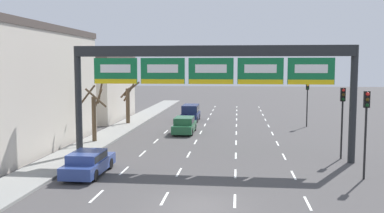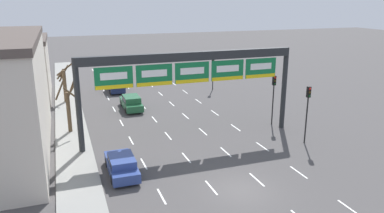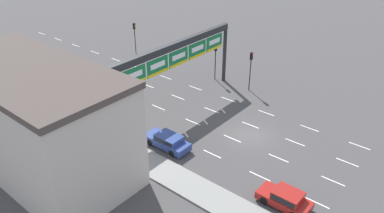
# 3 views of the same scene
# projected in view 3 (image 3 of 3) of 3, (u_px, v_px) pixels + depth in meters

# --- Properties ---
(ground_plane) EXTENTS (220.00, 220.00, 0.00)m
(ground_plane) POSITION_uv_depth(u_px,v_px,m) (250.00, 135.00, 36.99)
(ground_plane) COLOR #474444
(sidewalk_left) EXTENTS (2.80, 110.00, 0.15)m
(sidewalk_left) POSITION_uv_depth(u_px,v_px,m) (187.00, 184.00, 30.41)
(sidewalk_left) COLOR gray
(sidewalk_left) RESTS_ON ground_plane
(lane_dashes) EXTENTS (10.02, 67.00, 0.01)m
(lane_dashes) POSITION_uv_depth(u_px,v_px,m) (153.00, 96.00, 44.54)
(lane_dashes) COLOR white
(lane_dashes) RESTS_ON ground_plane
(sign_gantry) EXTENTS (18.55, 0.70, 7.53)m
(sign_gantry) POSITION_uv_depth(u_px,v_px,m) (177.00, 55.00, 39.42)
(sign_gantry) COLOR #232628
(sign_gantry) RESTS_ON ground_plane
(building_near) EXTENTS (8.21, 18.22, 9.18)m
(building_near) POSITION_uv_depth(u_px,v_px,m) (35.00, 119.00, 30.69)
(building_near) COLOR beige
(building_near) RESTS_ON ground_plane
(car_red) EXTENTS (1.86, 4.03, 1.38)m
(car_red) POSITION_uv_depth(u_px,v_px,m) (286.00, 198.00, 27.99)
(car_red) COLOR maroon
(car_red) RESTS_ON ground_plane
(suv_navy) EXTENTS (1.88, 4.61, 1.82)m
(suv_navy) POSITION_uv_depth(u_px,v_px,m) (51.00, 65.00, 50.47)
(suv_navy) COLOR #19234C
(suv_navy) RESTS_ON ground_plane
(car_green) EXTENTS (1.83, 4.88, 1.52)m
(car_green) POSITION_uv_depth(u_px,v_px,m) (95.00, 83.00, 45.90)
(car_green) COLOR #235B38
(car_green) RESTS_ON ground_plane
(car_blue) EXTENTS (1.84, 4.63, 1.37)m
(car_blue) POSITION_uv_depth(u_px,v_px,m) (168.00, 141.00, 34.80)
(car_blue) COLOR navy
(car_blue) RESTS_ON ground_plane
(traffic_light_near_gantry) EXTENTS (0.30, 0.35, 4.77)m
(traffic_light_near_gantry) POSITION_uv_depth(u_px,v_px,m) (216.00, 54.00, 47.25)
(traffic_light_near_gantry) COLOR black
(traffic_light_near_gantry) RESTS_ON ground_plane
(traffic_light_mid_block) EXTENTS (0.30, 0.35, 4.68)m
(traffic_light_mid_block) POSITION_uv_depth(u_px,v_px,m) (135.00, 32.00, 55.79)
(traffic_light_mid_block) COLOR black
(traffic_light_mid_block) RESTS_ON ground_plane
(traffic_light_far_end) EXTENTS (0.30, 0.35, 4.86)m
(traffic_light_far_end) POSITION_uv_depth(u_px,v_px,m) (251.00, 64.00, 44.35)
(traffic_light_far_end) COLOR black
(traffic_light_far_end) RESTS_ON ground_plane
(tree_bare_closest) EXTENTS (2.22, 2.22, 4.98)m
(tree_bare_closest) POSITION_uv_depth(u_px,v_px,m) (74.00, 103.00, 37.45)
(tree_bare_closest) COLOR brown
(tree_bare_closest) RESTS_ON sidewalk_left
(tree_bare_second) EXTENTS (2.00, 1.39, 4.39)m
(tree_bare_second) POSITION_uv_depth(u_px,v_px,m) (18.00, 77.00, 43.60)
(tree_bare_second) COLOR brown
(tree_bare_second) RESTS_ON sidewalk_left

